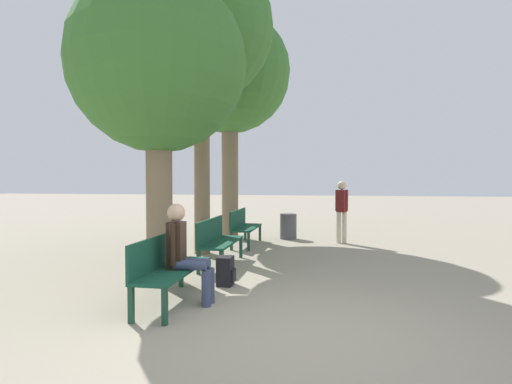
{
  "coord_description": "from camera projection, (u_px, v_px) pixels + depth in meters",
  "views": [
    {
      "loc": [
        0.39,
        -4.36,
        1.65
      ],
      "look_at": [
        -1.29,
        5.0,
        1.38
      ],
      "focal_mm": 28.0,
      "sensor_mm": 36.0,
      "label": 1
    }
  ],
  "objects": [
    {
      "name": "tree_row_1",
      "position": [
        201.0,
        30.0,
        8.9
      ],
      "size": [
        3.23,
        3.23,
        6.67
      ],
      "color": "#7A664C",
      "rests_on": "ground_plane"
    },
    {
      "name": "person_seated",
      "position": [
        185.0,
        251.0,
        5.34
      ],
      "size": [
        0.63,
        0.36,
        1.34
      ],
      "color": "#384260",
      "rests_on": "ground_plane"
    },
    {
      "name": "bench_row_2",
      "position": [
        243.0,
        224.0,
        10.18
      ],
      "size": [
        0.5,
        1.69,
        0.9
      ],
      "color": "#144733",
      "rests_on": "ground_plane"
    },
    {
      "name": "tree_row_0",
      "position": [
        158.0,
        67.0,
        6.65
      ],
      "size": [
        2.95,
        2.95,
        5.08
      ],
      "color": "#7A664C",
      "rests_on": "ground_plane"
    },
    {
      "name": "ground_plane",
      "position": [
        291.0,
        330.0,
        4.4
      ],
      "size": [
        80.0,
        80.0,
        0.0
      ],
      "primitive_type": "plane",
      "color": "gray"
    },
    {
      "name": "backpack",
      "position": [
        226.0,
        271.0,
        6.28
      ],
      "size": [
        0.27,
        0.28,
        0.45
      ],
      "color": "black",
      "rests_on": "ground_plane"
    },
    {
      "name": "tree_row_2",
      "position": [
        230.0,
        74.0,
        11.49
      ],
      "size": [
        3.48,
        3.48,
        6.51
      ],
      "color": "#7A664C",
      "rests_on": "ground_plane"
    },
    {
      "name": "trash_bin",
      "position": [
        288.0,
        226.0,
        11.28
      ],
      "size": [
        0.47,
        0.47,
        0.71
      ],
      "color": "#4C4C51",
      "rests_on": "ground_plane"
    },
    {
      "name": "pedestrian_near",
      "position": [
        342.0,
        208.0,
        10.47
      ],
      "size": [
        0.33,
        0.27,
        1.64
      ],
      "color": "beige",
      "rests_on": "ground_plane"
    },
    {
      "name": "bench_row_1",
      "position": [
        217.0,
        238.0,
        7.78
      ],
      "size": [
        0.5,
        1.69,
        0.9
      ],
      "color": "#144733",
      "rests_on": "ground_plane"
    },
    {
      "name": "bench_row_0",
      "position": [
        167.0,
        264.0,
        5.37
      ],
      "size": [
        0.5,
        1.69,
        0.9
      ],
      "color": "#144733",
      "rests_on": "ground_plane"
    }
  ]
}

